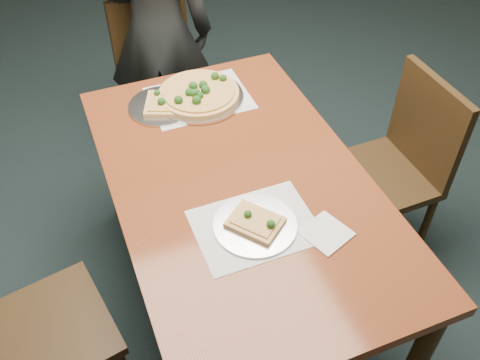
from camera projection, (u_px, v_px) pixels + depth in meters
name	position (u px, v px, depth m)	size (l,w,h in m)	color
ground	(236.00, 249.00, 2.66)	(8.00, 8.00, 0.00)	black
dining_table	(240.00, 197.00, 2.00)	(0.90, 1.50, 0.75)	#5D2612
chair_far	(162.00, 72.00, 2.86)	(0.47, 0.47, 0.91)	black
chair_left	(19.00, 334.00, 1.76)	(0.49, 0.49, 0.91)	black
chair_right	(397.00, 162.00, 2.35)	(0.43, 0.43, 0.91)	black
diner	(157.00, 32.00, 2.66)	(0.56, 0.37, 1.53)	black
placemat_main	(199.00, 98.00, 2.29)	(0.42, 0.32, 0.00)	white
placemat_near	(255.00, 226.00, 1.78)	(0.40, 0.30, 0.00)	white
pizza_pan	(199.00, 94.00, 2.28)	(0.38, 0.38, 0.07)	silver
slice_plate_near	(255.00, 224.00, 1.77)	(0.28, 0.28, 0.06)	silver
slice_plate_far	(162.00, 105.00, 2.24)	(0.28, 0.28, 0.06)	silver
napkin	(326.00, 233.00, 1.75)	(0.14, 0.14, 0.01)	white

